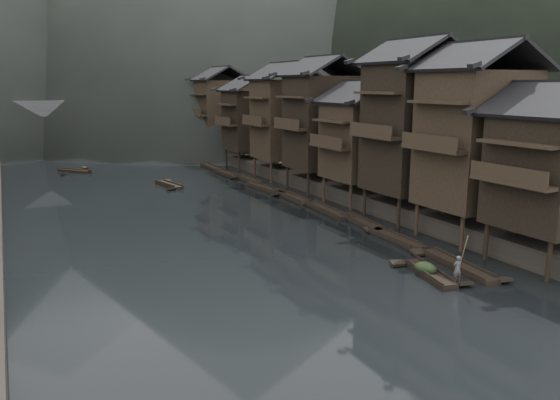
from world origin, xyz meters
TOP-DOWN VIEW (x-y plane):
  - water at (0.00, 0.00)m, footprint 300.00×300.00m
  - right_bank at (35.00, 40.00)m, footprint 40.00×200.00m
  - stilt_houses at (17.28, 19.41)m, footprint 9.00×67.60m
  - moored_sampans at (11.77, 18.11)m, footprint 3.00×54.86m
  - midriver_boats at (-1.85, 44.92)m, footprint 11.69×33.08m
  - stone_bridge at (-0.00, 72.00)m, footprint 40.00×6.00m
  - hero_sampan at (8.61, -6.35)m, footprint 2.28×5.57m
  - cargo_heap at (8.55, -6.10)m, footprint 1.21×1.59m
  - boatman at (9.06, -8.23)m, footprint 0.61×0.43m
  - bamboo_pole at (9.26, -8.23)m, footprint 1.24×2.04m

SIDE VIEW (x-z plane):
  - water at x=0.00m, z-range 0.00..0.00m
  - hero_sampan at x=8.61m, z-range -0.02..0.42m
  - midriver_boats at x=-1.85m, z-range -0.02..0.43m
  - moored_sampans at x=11.77m, z-range -0.03..0.44m
  - cargo_heap at x=8.55m, z-range 0.44..1.17m
  - right_bank at x=35.00m, z-range 0.00..1.80m
  - boatman at x=9.06m, z-range 0.44..2.03m
  - bamboo_pole at x=9.26m, z-range 2.03..6.04m
  - stone_bridge at x=0.00m, z-range 0.61..9.61m
  - stilt_houses at x=17.28m, z-range 0.97..16.75m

